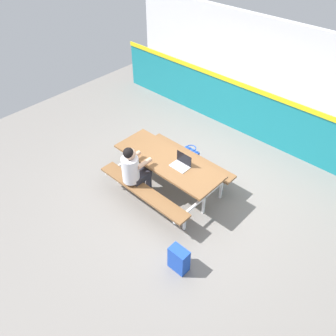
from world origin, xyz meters
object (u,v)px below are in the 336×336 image
(picnic_table_main, at_px, (168,167))
(student_nearer, at_px, (134,169))
(backpack_dark, at_px, (179,259))
(laptop_silver, at_px, (181,164))
(tote_bag_bright, at_px, (191,157))

(picnic_table_main, distance_m, student_nearer, 0.64)
(picnic_table_main, height_order, backpack_dark, picnic_table_main)
(student_nearer, bearing_deg, laptop_silver, 46.27)
(picnic_table_main, bearing_deg, student_nearer, -117.31)
(laptop_silver, height_order, backpack_dark, laptop_silver)
(student_nearer, distance_m, laptop_silver, 0.82)
(student_nearer, height_order, laptop_silver, student_nearer)
(tote_bag_bright, bearing_deg, backpack_dark, -54.16)
(picnic_table_main, relative_size, backpack_dark, 4.69)
(backpack_dark, bearing_deg, laptop_silver, 130.36)
(student_nearer, xyz_separation_m, laptop_silver, (0.57, 0.59, 0.08))
(backpack_dark, bearing_deg, picnic_table_main, 138.31)
(laptop_silver, bearing_deg, picnic_table_main, -172.69)
(picnic_table_main, distance_m, laptop_silver, 0.35)
(student_nearer, bearing_deg, picnic_table_main, 62.69)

